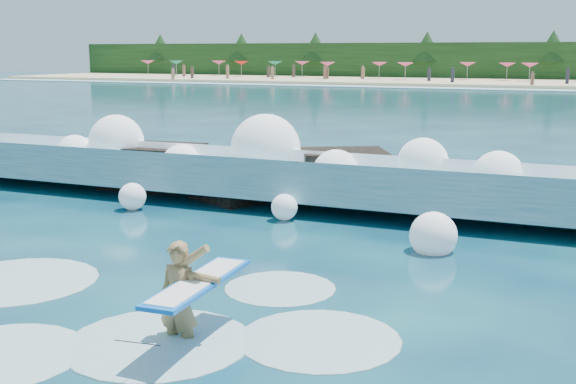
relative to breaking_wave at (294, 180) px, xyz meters
The scene contains 11 objects.
ground 6.39m from the breaking_wave, 88.07° to the right, with size 200.00×200.00×0.00m, color #071F3D.
beach 71.65m from the breaking_wave, 89.83° to the left, with size 140.00×20.00×0.40m, color tan.
wet_band 60.65m from the breaking_wave, 89.80° to the left, with size 140.00×5.00×0.08m, color silver.
treeline 81.67m from the breaking_wave, 89.85° to the left, with size 140.00×4.00×5.00m, color black.
breaking_wave is the anchor object (origin of this frame).
rock_cluster 2.11m from the breaking_wave, 166.00° to the left, with size 8.48×3.62×1.54m.
surfer_with_board 9.23m from the breaking_wave, 76.41° to the right, with size 0.91×2.86×1.66m.
wave_spray 0.71m from the breaking_wave, 169.40° to the right, with size 15.19×4.91×2.41m.
surf_foam 8.69m from the breaking_wave, 82.99° to the right, with size 9.00×5.99×0.14m.
beach_umbrellas 73.85m from the breaking_wave, 89.66° to the left, with size 111.69×6.94×0.50m.
beachgoers 68.75m from the breaking_wave, 91.65° to the left, with size 100.44×12.87×1.94m.
Camera 1 is at (6.92, -10.55, 3.88)m, focal length 45.00 mm.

